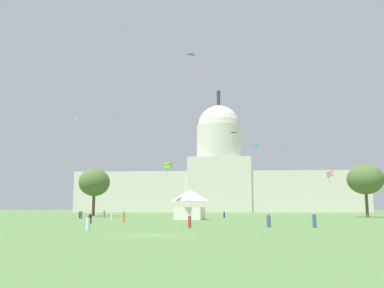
{
  "coord_description": "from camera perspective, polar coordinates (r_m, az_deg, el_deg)",
  "views": [
    {
      "loc": [
        6.08,
        -36.23,
        2.37
      ],
      "look_at": [
        -4.03,
        103.34,
        23.64
      ],
      "focal_mm": 39.02,
      "sensor_mm": 36.0,
      "label": 1
    }
  ],
  "objects": [
    {
      "name": "person_teal_back_left",
      "position": [
        91.45,
        -14.88,
        -9.34
      ],
      "size": [
        0.45,
        0.45,
        1.74
      ],
      "rotation": [
        0.0,
        0.0,
        3.44
      ],
      "color": "#1E757A",
      "rests_on": "ground_plane"
    },
    {
      "name": "person_black_aisle_center",
      "position": [
        64.49,
        -13.75,
        -9.9
      ],
      "size": [
        0.53,
        0.53,
        1.53
      ],
      "rotation": [
        0.0,
        0.0,
        1.82
      ],
      "color": "black",
      "rests_on": "ground_plane"
    },
    {
      "name": "kite_cyan_mid",
      "position": [
        172.59,
        8.74,
        -0.24
      ],
      "size": [
        1.56,
        1.54,
        3.13
      ],
      "rotation": [
        0.0,
        0.0,
        5.29
      ],
      "color": "#33BCDB"
    },
    {
      "name": "tree_east_near",
      "position": [
        108.6,
        22.6,
        -4.48
      ],
      "size": [
        10.71,
        10.15,
        12.67
      ],
      "color": "brown",
      "rests_on": "ground_plane"
    },
    {
      "name": "person_white_front_center",
      "position": [
        83.5,
        -10.88,
        -9.67
      ],
      "size": [
        0.5,
        0.5,
        1.45
      ],
      "rotation": [
        0.0,
        0.0,
        3.32
      ],
      "color": "silver",
      "rests_on": "ground_plane"
    },
    {
      "name": "person_denim_mid_center",
      "position": [
        51.64,
        10.43,
        -10.35
      ],
      "size": [
        0.61,
        0.61,
        1.58
      ],
      "rotation": [
        0.0,
        0.0,
        4.33
      ],
      "color": "#3D5684",
      "rests_on": "ground_plane"
    },
    {
      "name": "kite_violet_high",
      "position": [
        167.84,
        -9.8,
        3.35
      ],
      "size": [
        1.35,
        0.83,
        0.32
      ],
      "rotation": [
        0.0,
        0.0,
        2.99
      ],
      "color": "purple"
    },
    {
      "name": "kite_yellow_low",
      "position": [
        104.18,
        12.55,
        -1.07
      ],
      "size": [
        1.22,
        1.59,
        0.19
      ],
      "rotation": [
        0.0,
        0.0,
        4.19
      ],
      "color": "yellow"
    },
    {
      "name": "person_navy_deep_crowd",
      "position": [
        96.04,
        4.43,
        -9.62
      ],
      "size": [
        0.55,
        0.55,
        1.54
      ],
      "rotation": [
        0.0,
        0.0,
        2.2
      ],
      "color": "navy",
      "rests_on": "ground_plane"
    },
    {
      "name": "person_white_near_tent",
      "position": [
        45.58,
        -14.04,
        -10.52
      ],
      "size": [
        0.45,
        0.45,
        1.51
      ],
      "rotation": [
        0.0,
        0.0,
        6.28
      ],
      "color": "silver",
      "rests_on": "ground_plane"
    },
    {
      "name": "kite_blue_mid",
      "position": [
        90.43,
        0.01,
        11.95
      ],
      "size": [
        1.84,
        1.44,
        4.43
      ],
      "rotation": [
        0.0,
        0.0,
        0.46
      ],
      "color": "blue"
    },
    {
      "name": "tree_west_near",
      "position": [
        116.07,
        -13.2,
        -5.13
      ],
      "size": [
        11.37,
        11.28,
        12.81
      ],
      "color": "brown",
      "rests_on": "ground_plane"
    },
    {
      "name": "person_red_near_tree_east",
      "position": [
        49.31,
        -0.35,
        -10.57
      ],
      "size": [
        0.47,
        0.47,
        1.56
      ],
      "rotation": [
        0.0,
        0.0,
        1.26
      ],
      "color": "red",
      "rests_on": "ground_plane"
    },
    {
      "name": "person_orange_back_right",
      "position": [
        67.9,
        -9.31,
        -9.85
      ],
      "size": [
        0.41,
        0.41,
        1.76
      ],
      "rotation": [
        0.0,
        0.0,
        3.08
      ],
      "color": "orange",
      "rests_on": "ground_plane"
    },
    {
      "name": "kite_lime_low",
      "position": [
        78.67,
        -3.3,
        -2.92
      ],
      "size": [
        1.21,
        1.22,
        2.83
      ],
      "rotation": [
        0.0,
        0.0,
        3.03
      ],
      "color": "#8CD133"
    },
    {
      "name": "kite_white_mid",
      "position": [
        129.81,
        -15.56,
        3.4
      ],
      "size": [
        0.68,
        0.59,
        0.95
      ],
      "rotation": [
        0.0,
        0.0,
        3.06
      ],
      "color": "white"
    },
    {
      "name": "kite_black_low",
      "position": [
        82.5,
        5.75,
        1.15
      ],
      "size": [
        1.45,
        0.93,
        2.98
      ],
      "rotation": [
        0.0,
        0.0,
        2.97
      ],
      "color": "black"
    },
    {
      "name": "person_grey_lawn_far_left",
      "position": [
        94.11,
        -11.92,
        -9.41
      ],
      "size": [
        0.49,
        0.49,
        1.76
      ],
      "rotation": [
        0.0,
        0.0,
        3.39
      ],
      "color": "gray",
      "rests_on": "ground_plane"
    },
    {
      "name": "person_maroon_edge_west",
      "position": [
        96.74,
        -15.1,
        -9.34
      ],
      "size": [
        0.46,
        0.46,
        1.56
      ],
      "rotation": [
        0.0,
        0.0,
        1.55
      ],
      "color": "maroon",
      "rests_on": "ground_plane"
    },
    {
      "name": "event_tent",
      "position": [
        81.47,
        -0.31,
        -8.23
      ],
      "size": [
        6.08,
        6.09,
        5.79
      ],
      "rotation": [
        0.0,
        0.0,
        -0.13
      ],
      "color": "white",
      "rests_on": "ground_plane"
    },
    {
      "name": "kite_pink_low",
      "position": [
        94.48,
        18.36,
        -3.9
      ],
      "size": [
        1.29,
        1.22,
        3.14
      ],
      "rotation": [
        0.0,
        0.0,
        1.77
      ],
      "color": "pink"
    },
    {
      "name": "kite_magenta_mid",
      "position": [
        145.53,
        8.1,
        -0.57
      ],
      "size": [
        1.32,
        1.44,
        3.92
      ],
      "rotation": [
        0.0,
        0.0,
        4.1
      ],
      "color": "#D1339E"
    },
    {
      "name": "person_denim_lawn_far_right",
      "position": [
        51.48,
        16.38,
        -10.07
      ],
      "size": [
        0.63,
        0.63,
        1.72
      ],
      "rotation": [
        0.0,
        0.0,
        5.6
      ],
      "color": "#3D5684",
      "rests_on": "ground_plane"
    },
    {
      "name": "ground_plane",
      "position": [
        36.81,
        -5.5,
        -12.29
      ],
      "size": [
        800.0,
        800.0,
        0.0
      ],
      "primitive_type": "plane",
      "color": "#567F42"
    },
    {
      "name": "capitol_building",
      "position": [
        210.64,
        3.75,
        -4.82
      ],
      "size": [
        142.32,
        22.57,
        62.1
      ],
      "color": "beige",
      "rests_on": "ground_plane"
    }
  ]
}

